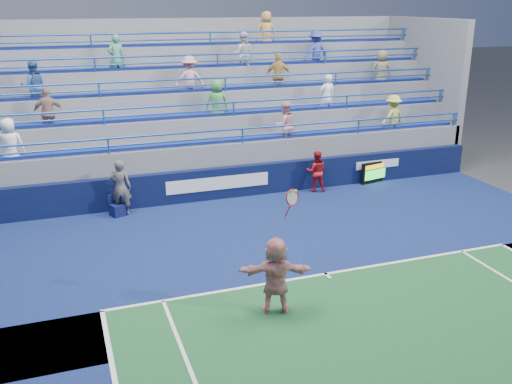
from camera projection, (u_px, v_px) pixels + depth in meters
name	position (u px, v px, depth m)	size (l,w,h in m)	color
ground	(326.00, 275.00, 14.26)	(120.00, 120.00, 0.00)	#333538
sponsor_wall	(245.00, 180.00, 19.90)	(18.00, 0.32, 1.10)	#091233
bleacher_stand	(215.00, 131.00, 22.95)	(18.00, 5.61, 6.13)	slate
serve_speed_board	(374.00, 172.00, 21.36)	(1.17, 0.38, 0.81)	black
judge_chair	(117.00, 209.00, 18.08)	(0.52, 0.54, 0.70)	#0D1341
tennis_player	(276.00, 275.00, 12.31)	(1.70, 0.95, 2.80)	silver
line_judge	(121.00, 188.00, 17.97)	(0.67, 0.44, 1.83)	#16183D
ball_girl	(316.00, 171.00, 20.28)	(0.73, 0.56, 1.49)	#AE131A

